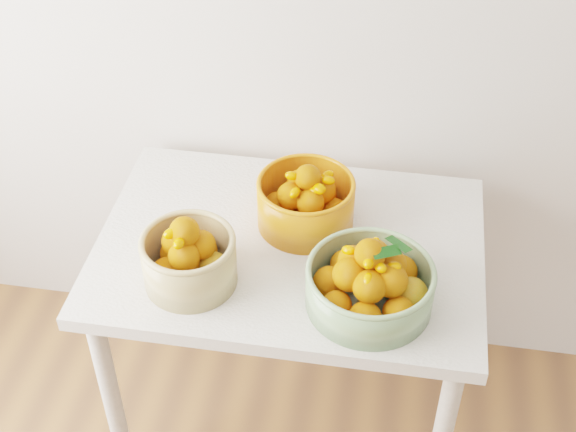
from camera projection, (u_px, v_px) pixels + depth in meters
name	position (u px, v px, depth m)	size (l,w,h in m)	color
table	(290.00, 269.00, 2.15)	(1.00, 0.70, 0.75)	silver
bowl_cream	(189.00, 258.00, 1.93)	(0.24, 0.24, 0.20)	tan
bowl_green	(371.00, 283.00, 1.88)	(0.35, 0.35, 0.20)	gray
bowl_orange	(306.00, 201.00, 2.10)	(0.34, 0.34, 0.19)	orange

